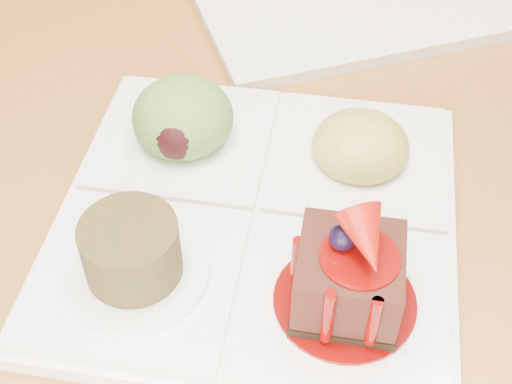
# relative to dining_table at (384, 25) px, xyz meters

# --- Properties ---
(ground) EXTENTS (6.00, 6.00, 0.00)m
(ground) POSITION_rel_dining_table_xyz_m (0.00, 0.00, -0.68)
(ground) COLOR #5A2F19
(dining_table) EXTENTS (1.00, 1.80, 0.75)m
(dining_table) POSITION_rel_dining_table_xyz_m (0.00, 0.00, 0.00)
(dining_table) COLOR #A3722A
(dining_table) RESTS_ON ground
(sampler_plate) EXTENTS (0.27, 0.27, 0.10)m
(sampler_plate) POSITION_rel_dining_table_xyz_m (-0.10, -0.36, 0.09)
(sampler_plate) COLOR white
(sampler_plate) RESTS_ON dining_table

